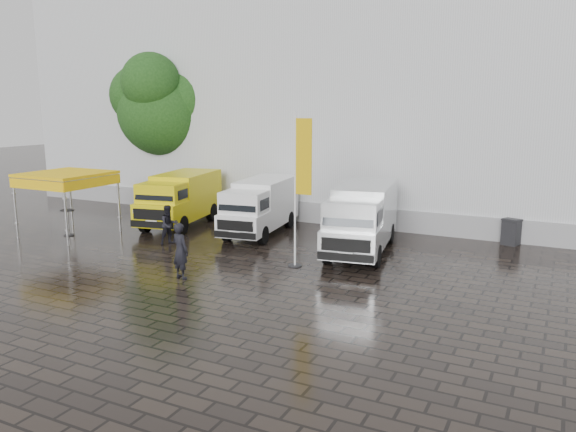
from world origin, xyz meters
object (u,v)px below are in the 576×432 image
object	(u,v)px
cocktail_table	(68,223)
person_tent	(169,225)
wheelie_bin	(511,232)
van_white	(260,208)
van_yellow	(180,200)
canopy_tent	(65,177)
person_front	(180,251)
van_silver	(362,220)
flagpole	(300,181)

from	to	relation	value
cocktail_table	person_tent	bearing A→B (deg)	8.86
wheelie_bin	van_white	bearing A→B (deg)	-146.71
van_yellow	cocktail_table	size ratio (longest dim) A/B	4.62
van_white	canopy_tent	bearing A→B (deg)	-159.89
wheelie_bin	van_yellow	bearing A→B (deg)	-150.27
van_white	person_front	world-z (taller)	van_white
van_white	person_tent	distance (m)	4.17
person_tent	person_front	bearing A→B (deg)	-111.66
van_white	wheelie_bin	xyz separation A→B (m)	(10.29, 2.89, -0.65)
cocktail_table	van_silver	bearing A→B (deg)	13.57
van_white	person_tent	bearing A→B (deg)	-134.31
van_silver	van_yellow	bearing A→B (deg)	165.81
wheelie_bin	person_tent	xyz separation A→B (m)	(-12.76, -6.23, 0.27)
van_silver	canopy_tent	world-z (taller)	canopy_tent
flagpole	canopy_tent	bearing A→B (deg)	-179.79
van_yellow	van_white	world-z (taller)	van_yellow
van_yellow	cocktail_table	bearing A→B (deg)	-139.99
cocktail_table	van_yellow	bearing A→B (deg)	50.63
person_front	cocktail_table	bearing A→B (deg)	-3.56
wheelie_bin	person_front	bearing A→B (deg)	-116.12
van_white	canopy_tent	world-z (taller)	canopy_tent
cocktail_table	person_tent	size ratio (longest dim) A/B	0.71
cocktail_table	wheelie_bin	world-z (taller)	cocktail_table
van_white	cocktail_table	world-z (taller)	van_white
person_front	person_tent	bearing A→B (deg)	-32.03
wheelie_bin	flagpole	bearing A→B (deg)	-115.62
van_yellow	canopy_tent	world-z (taller)	canopy_tent
canopy_tent	flagpole	distance (m)	11.39
person_front	person_tent	world-z (taller)	person_front
van_silver	cocktail_table	distance (m)	12.97
van_white	canopy_tent	xyz separation A→B (m)	(-7.53, -4.01, 1.43)
van_white	wheelie_bin	bearing A→B (deg)	7.73
van_yellow	flagpole	size ratio (longest dim) A/B	0.98
canopy_tent	cocktail_table	size ratio (longest dim) A/B	2.79
canopy_tent	flagpole	xyz separation A→B (m)	(11.38, 0.04, 0.48)
van_yellow	wheelie_bin	world-z (taller)	van_yellow
flagpole	van_silver	bearing A→B (deg)	65.72
flagpole	person_front	distance (m)	4.73
van_white	wheelie_bin	distance (m)	10.71
van_yellow	person_front	world-z (taller)	van_yellow
wheelie_bin	person_front	distance (m)	13.63
van_yellow	cocktail_table	xyz separation A→B (m)	(-3.19, -3.89, -0.66)
person_front	person_tent	size ratio (longest dim) A/B	1.16
canopy_tent	cocktail_table	bearing A→B (deg)	-50.44
van_white	flagpole	distance (m)	5.85
van_yellow	van_white	xyz separation A→B (m)	(4.25, 0.23, -0.04)
canopy_tent	person_tent	world-z (taller)	canopy_tent
cocktail_table	person_front	size ratio (longest dim) A/B	0.61
wheelie_bin	person_tent	bearing A→B (deg)	-136.35
flagpole	person_tent	world-z (taller)	flagpole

